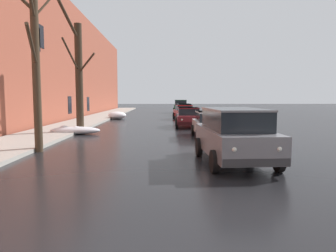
% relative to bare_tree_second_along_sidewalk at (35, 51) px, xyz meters
% --- Properties ---
extents(left_sidewalk_slab, '(3.28, 80.00, 0.16)m').
position_rel_bare_tree_second_along_sidewalk_xyz_m(left_sidewalk_slab, '(-1.77, 8.27, -3.91)').
color(left_sidewalk_slab, '#A8A399').
rests_on(left_sidewalk_slab, ground).
extents(brick_townhouse_facade, '(0.63, 80.00, 11.14)m').
position_rel_bare_tree_second_along_sidewalk_xyz_m(brick_townhouse_facade, '(-3.91, 8.28, 1.58)').
color(brick_townhouse_facade, '#9E4C38').
rests_on(brick_townhouse_facade, ground).
extents(snow_bank_near_corner_left, '(1.80, 1.49, 0.76)m').
position_rel_bare_tree_second_along_sidewalk_xyz_m(snow_bank_near_corner_left, '(0.45, 18.99, -3.62)').
color(snow_bank_near_corner_left, white).
rests_on(snow_bank_near_corner_left, ground).
extents(snow_bank_mid_block_left, '(2.95, 1.05, 0.52)m').
position_rel_bare_tree_second_along_sidewalk_xyz_m(snow_bank_mid_block_left, '(-0.26, 6.09, -3.75)').
color(snow_bank_mid_block_left, white).
rests_on(snow_bank_mid_block_left, ground).
extents(snow_bank_near_corner_right, '(2.16, 1.05, 0.60)m').
position_rel_bare_tree_second_along_sidewalk_xyz_m(snow_bank_near_corner_right, '(9.46, 2.26, -3.69)').
color(snow_bank_near_corner_right, white).
rests_on(snow_bank_near_corner_right, ground).
extents(bare_tree_second_along_sidewalk, '(2.02, 3.65, 7.39)m').
position_rel_bare_tree_second_along_sidewalk_xyz_m(bare_tree_second_along_sidewalk, '(0.00, 0.00, 0.00)').
color(bare_tree_second_along_sidewalk, '#423323').
rests_on(bare_tree_second_along_sidewalk, ground).
extents(bare_tree_mid_block, '(1.82, 2.11, 7.41)m').
position_rel_bare_tree_second_along_sidewalk_xyz_m(bare_tree_mid_block, '(-0.02, 6.45, -0.50)').
color(bare_tree_mid_block, '#382B1E').
rests_on(bare_tree_mid_block, ground).
extents(suv_grey_approaching_near_lane, '(2.26, 4.49, 1.82)m').
position_rel_bare_tree_second_along_sidewalk_xyz_m(suv_grey_approaching_near_lane, '(7.36, -2.19, -3.00)').
color(suv_grey_approaching_near_lane, slate).
rests_on(suv_grey_approaching_near_lane, ground).
extents(sedan_white_parked_kerbside_close, '(1.87, 4.44, 1.42)m').
position_rel_bare_tree_second_along_sidewalk_xyz_m(sedan_white_parked_kerbside_close, '(7.56, 4.24, -3.23)').
color(sedan_white_parked_kerbside_close, silver).
rests_on(sedan_white_parked_kerbside_close, ground).
extents(sedan_maroon_parked_kerbside_mid, '(2.02, 4.23, 1.42)m').
position_rel_bare_tree_second_along_sidewalk_xyz_m(sedan_maroon_parked_kerbside_mid, '(6.89, 10.67, -3.23)').
color(sedan_maroon_parked_kerbside_mid, maroon).
rests_on(sedan_maroon_parked_kerbside_mid, ground).
extents(sedan_red_parked_far_down_block, '(2.12, 4.42, 1.42)m').
position_rel_bare_tree_second_along_sidewalk_xyz_m(sedan_red_parked_far_down_block, '(7.08, 18.57, -3.23)').
color(sedan_red_parked_far_down_block, red).
rests_on(sedan_red_parked_far_down_block, ground).
extents(sedan_black_queued_behind_truck, '(2.07, 4.22, 1.42)m').
position_rel_bare_tree_second_along_sidewalk_xyz_m(sedan_black_queued_behind_truck, '(7.55, 24.59, -3.23)').
color(sedan_black_queued_behind_truck, black).
rests_on(sedan_black_queued_behind_truck, ground).
extents(suv_green_at_far_intersection, '(2.10, 4.77, 1.82)m').
position_rel_bare_tree_second_along_sidewalk_xyz_m(suv_green_at_far_intersection, '(7.48, 31.32, -3.00)').
color(suv_green_at_far_intersection, '#1E5633').
rests_on(suv_green_at_far_intersection, ground).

